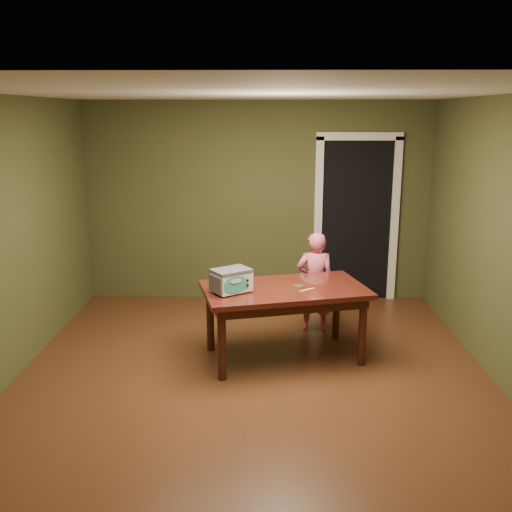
# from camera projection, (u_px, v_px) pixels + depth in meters

# --- Properties ---
(floor) EXTENTS (5.00, 5.00, 0.00)m
(floor) POSITION_uv_depth(u_px,v_px,m) (253.00, 380.00, 5.35)
(floor) COLOR #502817
(floor) RESTS_ON ground
(room_shell) EXTENTS (4.52, 5.02, 2.61)m
(room_shell) POSITION_uv_depth(u_px,v_px,m) (253.00, 199.00, 4.94)
(room_shell) COLOR #444725
(room_shell) RESTS_ON ground
(doorway) EXTENTS (1.10, 0.66, 2.25)m
(doorway) POSITION_uv_depth(u_px,v_px,m) (353.00, 217.00, 7.77)
(doorway) COLOR black
(doorway) RESTS_ON ground
(dining_table) EXTENTS (1.77, 1.27, 0.75)m
(dining_table) POSITION_uv_depth(u_px,v_px,m) (284.00, 297.00, 5.70)
(dining_table) COLOR #3E130E
(dining_table) RESTS_ON floor
(toy_oven) EXTENTS (0.44, 0.41, 0.23)m
(toy_oven) POSITION_uv_depth(u_px,v_px,m) (231.00, 280.00, 5.48)
(toy_oven) COLOR #4C4F54
(toy_oven) RESTS_ON dining_table
(baking_pan) EXTENTS (0.10, 0.10, 0.02)m
(baking_pan) POSITION_uv_depth(u_px,v_px,m) (299.00, 286.00, 5.65)
(baking_pan) COLOR silver
(baking_pan) RESTS_ON dining_table
(spatula) EXTENTS (0.16, 0.13, 0.01)m
(spatula) POSITION_uv_depth(u_px,v_px,m) (307.00, 290.00, 5.58)
(spatula) COLOR #ECC666
(spatula) RESTS_ON dining_table
(child) EXTENTS (0.44, 0.30, 1.16)m
(child) POSITION_uv_depth(u_px,v_px,m) (315.00, 282.00, 6.44)
(child) COLOR #E96080
(child) RESTS_ON floor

